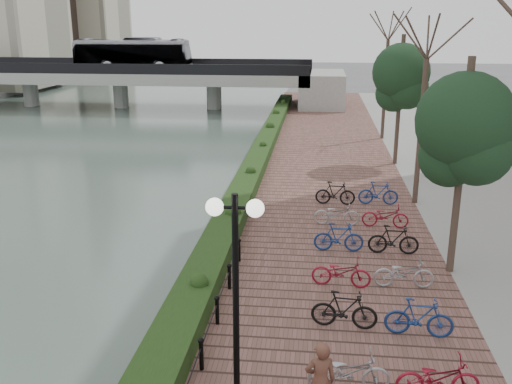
# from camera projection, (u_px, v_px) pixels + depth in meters

# --- Properties ---
(river_water) EXTENTS (30.00, 130.00, 0.02)m
(river_water) POSITION_uv_depth(u_px,v_px,m) (14.00, 154.00, 35.49)
(river_water) COLOR #4C5F55
(river_water) RESTS_ON ground
(promenade) EXTENTS (8.00, 75.00, 0.50)m
(promenade) POSITION_uv_depth(u_px,v_px,m) (320.00, 195.00, 26.27)
(promenade) COLOR brown
(promenade) RESTS_ON ground
(hedge) EXTENTS (1.10, 56.00, 0.60)m
(hedge) POSITION_uv_depth(u_px,v_px,m) (254.00, 168.00, 28.86)
(hedge) COLOR #193212
(hedge) RESTS_ON promenade
(chain_fence) EXTENTS (0.10, 14.10, 0.70)m
(chain_fence) POSITION_uv_depth(u_px,v_px,m) (191.00, 383.00, 11.62)
(chain_fence) COLOR black
(chain_fence) RESTS_ON promenade
(lamppost) EXTENTS (1.02, 0.32, 4.63)m
(lamppost) POSITION_uv_depth(u_px,v_px,m) (235.00, 263.00, 10.00)
(lamppost) COLOR black
(lamppost) RESTS_ON promenade
(pedestrian) EXTENTS (0.68, 0.51, 1.67)m
(pedestrian) POSITION_uv_depth(u_px,v_px,m) (320.00, 381.00, 10.88)
(pedestrian) COLOR brown
(pedestrian) RESTS_ON promenade
(bicycle_parking) EXTENTS (2.40, 14.69, 1.00)m
(bicycle_parking) POSITION_uv_depth(u_px,v_px,m) (369.00, 255.00, 17.69)
(bicycle_parking) COLOR #9B9A9F
(bicycle_parking) RESTS_ON promenade
(street_trees) EXTENTS (3.20, 37.12, 6.80)m
(street_trees) POSITION_uv_depth(u_px,v_px,m) (436.00, 145.00, 20.28)
(street_trees) COLOR #362920
(street_trees) RESTS_ON promenade
(bridge) EXTENTS (36.00, 10.77, 6.50)m
(bridge) POSITION_uv_depth(u_px,v_px,m) (122.00, 72.00, 53.53)
(bridge) COLOR gray
(bridge) RESTS_ON ground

